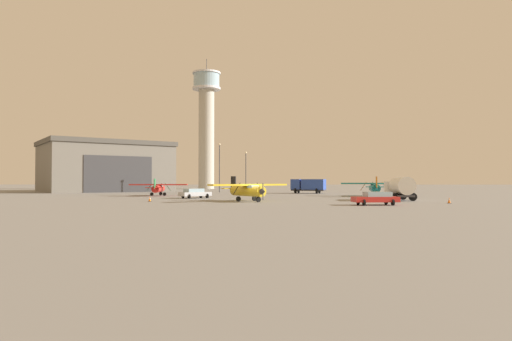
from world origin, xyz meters
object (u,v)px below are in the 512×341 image
Objects in this scene: light_post_centre at (246,168)px; control_tower at (206,120)px; light_post_north at (219,164)px; car_red at (376,198)px; truck_fuel_tanker_white at (400,187)px; airplane_teal at (375,187)px; traffic_cone_near_left at (150,199)px; car_silver at (195,193)px; airplane_yellow at (247,190)px; truck_box_blue at (308,185)px; traffic_cone_near_right at (449,200)px; airplane_red at (158,188)px.

control_tower is at bearing 114.37° from light_post_centre.
light_post_centre is at bearing 59.10° from light_post_north.
car_red is 0.53× the size of light_post_centre.
control_tower is 83.29m from truck_fuel_tanker_white.
traffic_cone_near_left is at bearing 128.76° from airplane_teal.
light_post_centre is (5.47, 38.51, 4.62)m from car_silver.
light_post_north is (-26.81, 36.14, 4.38)m from truck_fuel_tanker_white.
light_post_north is at bearing 59.87° from airplane_teal.
control_tower is at bearing -78.72° from car_red.
airplane_yellow is 1.04× the size of light_post_centre.
truck_box_blue is at bearing 12.04° from car_silver.
truck_box_blue is at bearing -49.54° from light_post_centre.
control_tower reaches higher than car_silver.
truck_fuel_tanker_white reaches higher than traffic_cone_near_right.
airplane_teal is 17.69m from truck_box_blue.
truck_box_blue reaches higher than car_red.
light_post_centre is (-21.67, 44.73, 3.73)m from truck_fuel_tanker_white.
light_post_centre reaches higher than airplane_red.
airplane_yellow is (15.32, -18.25, 0.12)m from airplane_red.
light_post_north reaches higher than car_silver.
truck_box_blue reaches higher than car_silver.
light_post_north reaches higher than light_post_centre.
light_post_north reaches higher than truck_box_blue.
truck_fuel_tanker_white is (34.62, -15.46, 0.33)m from airplane_red.
light_post_centre is at bearing 115.80° from traffic_cone_near_right.
control_tower is 40.68m from light_post_north.
light_post_north reaches higher than truck_fuel_tanker_white.
airplane_teal is (34.88, -1.00, 0.15)m from airplane_red.
car_silver is (-7.84, 9.01, -0.69)m from airplane_yellow.
truck_box_blue is 40.04m from traffic_cone_near_left.
traffic_cone_near_left is (-30.94, -3.70, -1.32)m from truck_fuel_tanker_white.
traffic_cone_near_left is at bearing -23.22° from car_red.
control_tower reaches higher than airplane_teal.
light_post_centre is (-21.93, 30.27, 3.91)m from airplane_teal.
car_red is (-5.67, -10.70, -0.89)m from truck_fuel_tanker_white.
truck_box_blue is at bearing -93.30° from car_red.
car_red reaches higher than traffic_cone_near_right.
control_tower is at bearing 23.53° from truck_fuel_tanker_white.
airplane_teal is at bearing -2.77° from truck_fuel_tanker_white.
control_tower reaches higher than car_red.
traffic_cone_near_right is at bearing 45.91° from airplane_yellow.
airplane_teal is at bearing -59.36° from control_tower.
car_silver is (7.51, -67.17, -19.63)m from control_tower.
truck_box_blue is 20.17m from light_post_centre.
traffic_cone_near_left is (-22.13, -33.35, -1.29)m from truck_box_blue.
truck_fuel_tanker_white is (34.66, -73.38, -18.73)m from control_tower.
car_red is at bearing -78.15° from car_silver.
airplane_teal is 14.46m from truck_fuel_tanker_white.
airplane_teal is (19.56, 17.25, 0.02)m from airplane_yellow.
airplane_red is 39.01m from car_red.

